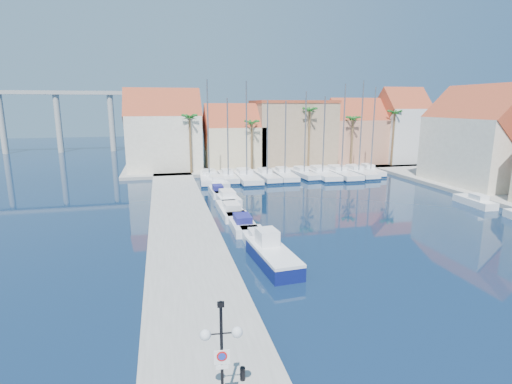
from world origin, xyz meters
TOP-DOWN VIEW (x-y plane):
  - ground at (0.00, 0.00)m, footprint 260.00×260.00m
  - quay_west at (-9.00, 13.50)m, footprint 6.00×77.00m
  - shore_north at (10.00, 48.00)m, footprint 54.00×16.00m
  - lamp_post at (-8.90, -10.04)m, footprint 1.47×0.47m
  - bollard at (-7.86, -8.49)m, footprint 0.22×0.22m
  - fishing_boat at (-3.19, 3.76)m, footprint 2.66×6.67m
  - motorboat_west_0 at (-3.30, 7.94)m, footprint 2.08×6.04m
  - motorboat_west_1 at (-3.62, 12.82)m, footprint 2.20×6.53m
  - motorboat_west_2 at (-3.81, 17.56)m, footprint 2.23×6.94m
  - motorboat_west_3 at (-3.26, 23.82)m, footprint 2.59×7.20m
  - motorboat_west_4 at (-3.87, 27.12)m, footprint 1.76×5.35m
  - motorboat_west_5 at (-3.16, 33.78)m, footprint 3.03×7.52m
  - motorboat_west_6 at (-3.47, 37.17)m, footprint 2.47×7.45m
  - motorboat_east_1 at (24.00, 14.95)m, footprint 1.95×5.43m
  - sailboat_0 at (-3.79, 36.46)m, footprint 3.43×10.33m
  - sailboat_1 at (-0.96, 36.52)m, footprint 2.27×8.38m
  - sailboat_2 at (1.75, 36.14)m, footprint 3.07×11.35m
  - sailboat_3 at (4.88, 35.90)m, footprint 2.62×9.09m
  - sailboat_4 at (7.84, 36.30)m, footprint 3.16×9.83m
  - sailboat_5 at (11.01, 36.46)m, footprint 2.96×8.61m
  - sailboat_6 at (13.94, 36.08)m, footprint 3.26×10.98m
  - sailboat_7 at (17.02, 35.84)m, footprint 2.96×11.06m
  - sailboat_8 at (20.05, 35.90)m, footprint 2.99×9.90m
  - sailboat_9 at (22.76, 36.75)m, footprint 2.85×8.32m
  - building_0 at (-10.00, 47.00)m, footprint 12.30×9.00m
  - building_1 at (2.00, 47.00)m, footprint 10.30×8.00m
  - building_2 at (13.00, 48.00)m, footprint 14.20×10.20m
  - building_3 at (25.00, 47.00)m, footprint 10.30×8.00m
  - building_4 at (34.00, 46.00)m, footprint 8.30×8.00m
  - building_6 at (32.00, 24.00)m, footprint 9.00×14.30m
  - palm_0 at (-6.00, 42.00)m, footprint 2.60×2.60m
  - palm_1 at (4.00, 42.00)m, footprint 2.60×2.60m
  - palm_2 at (14.00, 42.00)m, footprint 2.60×2.60m
  - palm_3 at (22.00, 42.00)m, footprint 2.60×2.60m
  - palm_4 at (30.00, 42.00)m, footprint 2.60×2.60m
  - viaduct at (-39.07, 82.00)m, footprint 48.00×2.20m

SIDE VIEW (x-z plane):
  - ground at x=0.00m, z-range 0.00..0.00m
  - quay_west at x=-9.00m, z-range 0.00..0.50m
  - shore_north at x=10.00m, z-range 0.00..0.50m
  - motorboat_west_1 at x=-3.62m, z-range -0.19..1.21m
  - motorboat_west_5 at x=-3.16m, z-range -0.19..1.21m
  - motorboat_east_1 at x=24.00m, z-range -0.19..1.21m
  - motorboat_west_0 at x=-3.30m, z-range -0.19..1.21m
  - motorboat_west_2 at x=-3.81m, z-range -0.19..1.21m
  - motorboat_west_3 at x=-3.26m, z-range -0.19..1.21m
  - motorboat_west_4 at x=-3.87m, z-range -0.19..1.21m
  - motorboat_west_6 at x=-3.47m, z-range -0.19..1.21m
  - sailboat_6 at x=13.94m, z-range -5.68..6.82m
  - sailboat_4 at x=7.84m, z-range -5.31..6.46m
  - sailboat_2 at x=1.75m, z-range -6.69..7.87m
  - sailboat_3 at x=4.88m, z-range -5.34..6.52m
  - sailboat_7 at x=17.02m, z-range -6.59..7.77m
  - sailboat_1 at x=-0.96m, z-range -5.48..6.71m
  - sailboat_0 at x=-3.79m, z-range -6.75..7.97m
  - sailboat_8 at x=20.05m, z-range -6.82..8.06m
  - sailboat_5 at x=11.01m, z-range -5.98..7.24m
  - sailboat_9 at x=22.76m, z-range -6.33..7.64m
  - fishing_boat at x=-3.19m, z-range -0.38..1.90m
  - bollard at x=-7.86m, z-range 0.50..1.05m
  - lamp_post at x=-8.90m, z-range 1.18..5.52m
  - building_1 at x=2.00m, z-range -0.20..10.80m
  - building_3 at x=25.00m, z-range -0.14..11.86m
  - building_2 at x=13.00m, z-range 0.51..12.01m
  - building_6 at x=32.00m, z-range -0.23..13.27m
  - building_0 at x=-10.00m, z-range -0.23..13.27m
  - building_4 at x=34.00m, z-range -0.03..13.97m
  - palm_1 at x=4.00m, z-range 3.56..12.71m
  - palm_3 at x=22.00m, z-range 3.78..13.43m
  - palm_0 at x=-6.00m, z-range 4.00..14.15m
  - palm_4 at x=30.00m, z-range 4.22..14.87m
  - palm_2 at x=14.00m, z-range 4.44..15.59m
  - viaduct at x=-39.07m, z-range 3.02..17.47m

